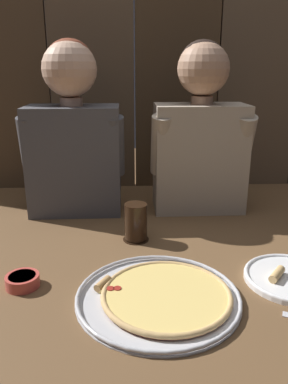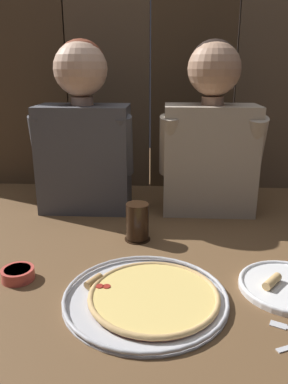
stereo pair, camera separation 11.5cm
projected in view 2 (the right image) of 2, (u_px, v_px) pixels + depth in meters
name	position (u px, v px, depth m)	size (l,w,h in m)	color
ground_plane	(139.00, 261.00, 1.12)	(3.20, 3.20, 0.00)	brown
pizza_tray	(149.00, 296.00, 0.93)	(0.40, 0.40, 0.03)	silver
dinner_plate	(288.00, 286.00, 0.97)	(0.25, 0.25, 0.03)	white
drinking_glass	(137.00, 222.00, 1.24)	(0.08, 0.08, 0.12)	black
dipping_bowl	(18.00, 273.00, 1.02)	(0.09, 0.09, 0.03)	#CC4C42
diner_left	(84.00, 131.00, 1.44)	(0.38, 0.20, 0.63)	#4C4C51
diner_right	(211.00, 132.00, 1.42)	(0.38, 0.21, 0.63)	#B2A38E
wooden_backdrop_wall	(150.00, 54.00, 1.64)	(2.19, 0.03, 1.18)	brown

